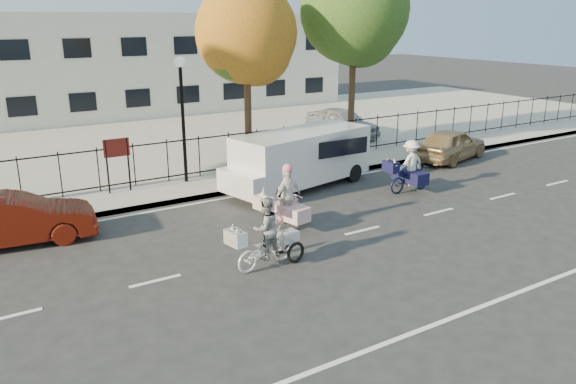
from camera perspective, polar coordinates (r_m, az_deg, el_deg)
ground at (r=14.31m, az=-1.83°, el=-6.23°), size 120.00×120.00×0.00m
road_markings at (r=14.30m, az=-1.83°, el=-6.21°), size 60.00×9.52×0.01m
curb at (r=18.56m, az=-9.67°, el=-0.64°), size 60.00×0.10×0.15m
sidewalk at (r=19.49m, az=-10.85°, el=0.17°), size 60.00×2.20×0.15m
parking_lot at (r=27.76m, az=-17.60°, el=4.75°), size 60.00×15.60×0.15m
iron_fence at (r=20.27m, az=-12.12°, el=3.17°), size 58.00×0.06×1.50m
building at (r=37.06m, az=-22.08°, el=11.85°), size 34.00×10.00×6.00m
lamppost at (r=19.67m, az=-10.74°, el=9.40°), size 0.36×0.36×4.33m
street_sign at (r=19.26m, az=-16.98°, el=3.65°), size 0.85×0.06×1.80m
zebra_trike at (r=13.34m, az=-2.28°, el=-4.92°), size 2.03×0.98×1.73m
unicorn_bike at (r=15.57m, az=-0.13°, el=-1.44°), size 1.95×1.39×1.92m
bull_bike at (r=19.53m, az=12.24°, el=2.07°), size 1.91×1.30×1.79m
white_van at (r=19.50m, az=1.20°, el=3.60°), size 5.91×2.91×1.99m
red_sedan at (r=16.29m, az=-26.08°, el=-2.56°), size 4.22×1.98×1.34m
gold_sedan at (r=24.41m, az=16.21°, el=4.68°), size 4.22×2.54×1.34m
lot_car_d at (r=27.62m, az=5.50°, el=7.07°), size 2.06×4.27×1.41m
tree_mid at (r=22.25m, az=-3.99°, el=15.37°), size 3.88×3.88×7.12m
tree_east at (r=24.55m, az=6.95°, el=17.46°), size 4.55×4.55×8.34m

